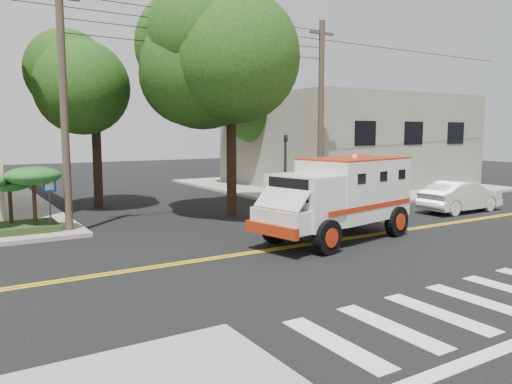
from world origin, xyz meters
TOP-DOWN VIEW (x-y plane):
  - ground at (0.00, 0.00)m, footprint 100.00×100.00m
  - sidewalk_ne at (13.50, 13.50)m, footprint 17.00×17.00m
  - building_right at (15.00, 14.00)m, footprint 14.00×12.00m
  - utility_pole_left at (-5.60, 6.00)m, footprint 0.28×0.28m
  - utility_pole_right at (6.30, 6.20)m, footprint 0.28×0.28m
  - tree_main at (1.94, 6.21)m, footprint 6.08×5.70m
  - tree_left at (-2.68, 11.79)m, footprint 4.48×4.20m
  - tree_right at (8.84, 15.77)m, footprint 4.80×4.50m
  - traffic_signal at (3.80, 5.60)m, footprint 0.15×0.18m
  - accessibility_sign at (-6.20, 6.17)m, footprint 0.45×0.10m
  - palm_planter at (-7.44, 6.62)m, footprint 3.52×2.63m
  - armored_truck at (2.25, 0.09)m, footprint 6.53×3.50m
  - parked_sedan at (11.08, 1.68)m, footprint 4.43×1.59m
  - pedestrian_a at (7.07, 5.50)m, footprint 0.64×0.48m
  - pedestrian_b at (8.01, 7.43)m, footprint 0.92×0.85m

SIDE VIEW (x-z plane):
  - ground at x=0.00m, z-range 0.00..0.00m
  - sidewalk_ne at x=13.50m, z-range 0.00..0.15m
  - parked_sedan at x=11.08m, z-range 0.00..1.46m
  - pedestrian_b at x=8.01m, z-range 0.15..1.67m
  - pedestrian_a at x=7.07m, z-range 0.15..1.74m
  - accessibility_sign at x=-6.20m, z-range 0.35..2.38m
  - armored_truck at x=2.25m, z-range 0.20..3.02m
  - palm_planter at x=-7.44m, z-range 0.47..2.82m
  - traffic_signal at x=3.80m, z-range 0.43..4.03m
  - building_right at x=15.00m, z-range 0.15..6.15m
  - utility_pole_left at x=-5.60m, z-range 0.00..9.00m
  - utility_pole_right at x=6.30m, z-range 0.00..9.00m
  - tree_left at x=-2.68m, z-range 1.88..9.58m
  - tree_right at x=8.84m, z-range 1.99..10.19m
  - tree_main at x=1.94m, z-range 2.27..12.12m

